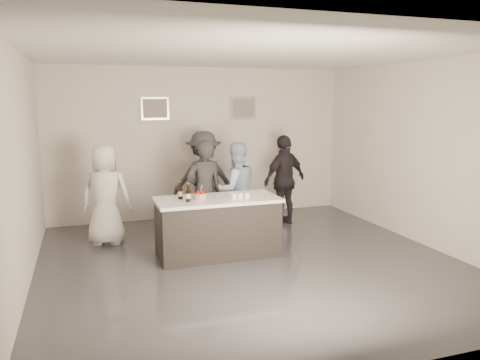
% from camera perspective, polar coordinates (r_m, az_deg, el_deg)
% --- Properties ---
extents(floor, '(6.00, 6.00, 0.00)m').
position_cam_1_polar(floor, '(6.99, 1.33, -9.99)').
color(floor, '#3D3D42').
rests_on(floor, ground).
extents(ceiling, '(6.00, 6.00, 0.00)m').
position_cam_1_polar(ceiling, '(6.62, 1.43, 15.28)').
color(ceiling, white).
extents(wall_back, '(6.00, 0.04, 3.00)m').
position_cam_1_polar(wall_back, '(9.50, -4.83, 4.49)').
color(wall_back, beige).
rests_on(wall_back, ground).
extents(wall_front, '(6.00, 0.04, 3.00)m').
position_cam_1_polar(wall_front, '(4.00, 16.25, -3.07)').
color(wall_front, beige).
rests_on(wall_front, ground).
extents(wall_left, '(0.04, 6.00, 3.00)m').
position_cam_1_polar(wall_left, '(6.29, -25.25, 0.95)').
color(wall_left, beige).
rests_on(wall_left, ground).
extents(wall_right, '(0.04, 6.00, 3.00)m').
position_cam_1_polar(wall_right, '(8.16, 21.62, 3.00)').
color(wall_right, beige).
rests_on(wall_right, ground).
extents(picture_left, '(0.54, 0.04, 0.44)m').
position_cam_1_polar(picture_left, '(9.26, -10.33, 8.58)').
color(picture_left, '#B2B2B7').
rests_on(picture_left, wall_back).
extents(picture_right, '(0.54, 0.04, 0.44)m').
position_cam_1_polar(picture_right, '(9.69, 0.39, 8.78)').
color(picture_right, '#B2B2B7').
rests_on(picture_right, wall_back).
extents(bar_counter, '(1.86, 0.86, 0.90)m').
position_cam_1_polar(bar_counter, '(7.18, -2.75, -5.72)').
color(bar_counter, white).
rests_on(bar_counter, ground).
extents(cake, '(0.20, 0.20, 0.08)m').
position_cam_1_polar(cake, '(7.00, -4.92, -2.02)').
color(cake, orange).
rests_on(cake, bar_counter).
extents(beer_bottle_a, '(0.07, 0.07, 0.26)m').
position_cam_1_polar(beer_bottle_a, '(7.01, -7.27, -1.29)').
color(beer_bottle_a, black).
rests_on(beer_bottle_a, bar_counter).
extents(beer_bottle_b, '(0.07, 0.07, 0.26)m').
position_cam_1_polar(beer_bottle_b, '(6.82, -6.33, -1.58)').
color(beer_bottle_b, black).
rests_on(beer_bottle_b, bar_counter).
extents(tumbler_cluster, '(0.30, 0.19, 0.08)m').
position_cam_1_polar(tumbler_cluster, '(7.09, -0.08, -1.83)').
color(tumbler_cluster, '#C58612').
rests_on(tumbler_cluster, bar_counter).
extents(candles, '(0.24, 0.08, 0.01)m').
position_cam_1_polar(candles, '(6.72, -4.10, -2.82)').
color(candles, pink).
rests_on(candles, bar_counter).
extents(person_main_black, '(0.67, 0.48, 1.72)m').
position_cam_1_polar(person_main_black, '(7.76, -4.38, -1.45)').
color(person_main_black, '#262626').
rests_on(person_main_black, ground).
extents(person_main_blue, '(0.85, 0.68, 1.66)m').
position_cam_1_polar(person_main_blue, '(8.05, -0.50, -1.25)').
color(person_main_blue, '#A4BAD7').
rests_on(person_main_blue, ground).
extents(person_guest_left, '(0.95, 0.78, 1.67)m').
position_cam_1_polar(person_guest_left, '(7.97, -16.06, -1.70)').
color(person_guest_left, silver).
rests_on(person_guest_left, ground).
extents(person_guest_right, '(1.09, 0.75, 1.71)m').
position_cam_1_polar(person_guest_right, '(8.94, 5.45, 0.00)').
color(person_guest_right, black).
rests_on(person_guest_right, ground).
extents(person_guest_back, '(1.21, 0.77, 1.79)m').
position_cam_1_polar(person_guest_back, '(8.88, -4.43, 0.19)').
color(person_guest_back, '#333039').
rests_on(person_guest_back, ground).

